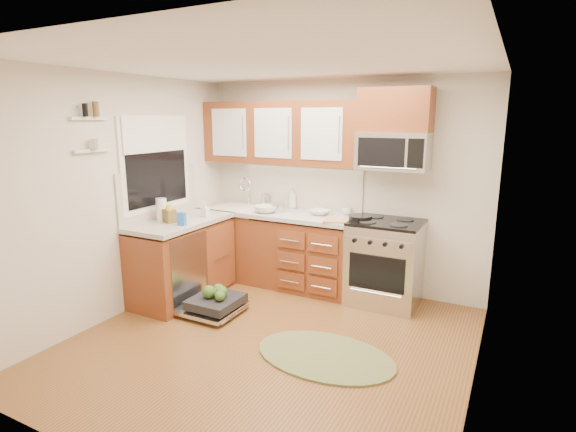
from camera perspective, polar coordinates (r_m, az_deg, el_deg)
The scene contains 38 objects.
floor at distance 4.35m, azimuth -2.43°, elevation -15.86°, with size 3.50×3.50×0.00m, color brown.
ceiling at distance 3.86m, azimuth -2.79°, elevation 18.97°, with size 3.50×3.50×0.00m, color white.
wall_back at distance 5.48m, azimuth 6.58°, elevation 3.84°, with size 3.50×0.04×2.50m, color beige.
wall_front at distance 2.60m, azimuth -22.29°, elevation -6.65°, with size 3.50×0.04×2.50m, color beige.
wall_left at distance 5.01m, azimuth -20.25°, elevation 2.35°, with size 0.04×3.50×2.50m, color beige.
wall_right at distance 3.42m, azimuth 23.79°, elevation -2.35°, with size 0.04×3.50×2.50m, color beige.
base_cabinet_back at distance 5.69m, azimuth -1.58°, elevation -4.29°, with size 2.05×0.60×0.85m, color brown.
base_cabinet_left at distance 5.36m, azimuth -13.27°, elevation -5.67°, with size 0.60×1.25×0.85m, color brown.
countertop_back at distance 5.56m, azimuth -1.65°, elevation 0.38°, with size 2.07×0.64×0.05m, color beige.
countertop_left at distance 5.23m, azimuth -13.44°, elevation -0.74°, with size 0.64×1.27×0.05m, color beige.
backsplash_back at distance 5.76m, azimuth -0.25°, elevation 3.94°, with size 2.05×0.02×0.57m, color #BCB4A8.
backsplash_left at distance 5.37m, azimuth -16.01°, elevation 2.83°, with size 0.02×1.25×0.57m, color #BCB4A8.
upper_cabinets at distance 5.56m, azimuth -1.03°, elevation 10.51°, with size 2.05×0.35×0.75m, color brown, non-canonical shape.
cabinet_over_mw at distance 5.05m, azimuth 13.52°, elevation 12.94°, with size 0.76×0.35×0.47m, color brown.
range at distance 5.15m, azimuth 12.19°, elevation -5.77°, with size 0.76×0.64×0.95m, color silver, non-canonical shape.
microwave at distance 5.03m, azimuth 13.20°, elevation 8.00°, with size 0.76×0.38×0.40m, color silver, non-canonical shape.
sink at distance 5.83m, azimuth -6.26°, elevation -0.13°, with size 0.62×0.50×0.26m, color white, non-canonical shape.
dishwasher at distance 4.96m, azimuth -9.50°, elevation -11.02°, with size 0.70×0.60×0.20m, color silver, non-canonical shape.
window at distance 5.30m, azimuth -16.41°, elevation 6.41°, with size 0.03×1.05×1.05m, color white, non-canonical shape.
window_blind at distance 5.27m, azimuth -16.43°, elevation 9.97°, with size 0.02×0.96×0.40m, color white.
shelf_upper at distance 4.69m, azimuth -23.93°, elevation 11.27°, with size 0.04×0.40×0.03m, color white.
shelf_lower at distance 4.70m, azimuth -23.61°, elevation 7.62°, with size 0.04×0.40×0.03m, color white.
rug at distance 4.14m, azimuth 4.71°, elevation -17.29°, with size 1.26×0.82×0.02m, color olive, non-canonical shape.
skillet at distance 5.03m, azimuth 9.15°, elevation -0.20°, with size 0.26×0.26×0.05m, color black.
stock_pot at distance 5.50m, azimuth -1.28°, elevation 1.07°, with size 0.18×0.18×0.11m, color silver.
cutting_board at distance 5.00m, azimuth 6.33°, elevation -0.63°, with size 0.31×0.20×0.02m, color tan.
canister at distance 5.84m, azimuth -2.87°, elevation 2.03°, with size 0.10×0.10×0.17m, color silver.
paper_towel_roll at distance 5.21m, azimuth -15.76°, elevation 0.80°, with size 0.12×0.12×0.25m, color white.
mustard_bottle at distance 5.08m, azimuth -14.85°, elevation 0.26°, with size 0.06×0.06×0.20m, color yellow.
red_bottle at distance 5.22m, azimuth -15.99°, elevation 0.63°, with size 0.06×0.06×0.22m, color #AD270E.
wooden_box at distance 5.12m, azimuth -14.82°, elevation 0.02°, with size 0.14×0.10×0.14m, color brown.
blue_carton at distance 4.94m, azimuth -13.35°, elevation -0.37°, with size 0.09×0.05×0.14m, color blue.
bowl_a at distance 5.36m, azimuth 4.06°, elevation 0.48°, with size 0.24×0.24×0.06m, color #999999.
bowl_b at distance 5.46m, azimuth -2.86°, elevation 0.88°, with size 0.28×0.28×0.09m, color #999999.
cup at distance 5.39m, azimuth 7.48°, elevation 0.65°, with size 0.12×0.12×0.09m, color #999999.
soap_bottle_a at distance 5.68m, azimuth 0.57°, elevation 2.26°, with size 0.10×0.10×0.26m, color #999999.
soap_bottle_b at distance 5.31m, azimuth -10.48°, elevation 0.83°, with size 0.08×0.08×0.17m, color #999999.
soap_bottle_c at distance 5.27m, azimuth -15.57°, elevation 0.38°, with size 0.12×0.12×0.16m, color #999999.
Camera 1 is at (1.91, -3.32, 2.06)m, focal length 28.00 mm.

